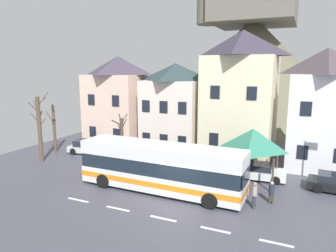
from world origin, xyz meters
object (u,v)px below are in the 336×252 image
(townhouse_03, at_px, (323,109))
(bare_tree_01, at_px, (54,128))
(parked_car_03, at_px, (89,147))
(bare_tree_02, at_px, (122,143))
(parked_car_01, at_px, (137,154))
(bare_tree_00, at_px, (40,128))
(pedestrian_00, at_px, (248,181))
(pedestrian_02, at_px, (228,176))
(parked_car_02, at_px, (256,171))
(pedestrian_01, at_px, (272,191))
(townhouse_00, at_px, (119,101))
(townhouse_02, at_px, (241,95))
(townhouse_01, at_px, (175,108))
(transit_bus, at_px, (161,168))
(pedestrian_03, at_px, (254,195))
(public_bench, at_px, (249,167))
(bus_shelter, at_px, (253,140))
(hilltop_castle, at_px, (251,66))

(townhouse_03, bearing_deg, bare_tree_01, -167.58)
(parked_car_03, relative_size, bare_tree_02, 0.88)
(parked_car_01, bearing_deg, bare_tree_00, -148.64)
(pedestrian_00, relative_size, pedestrian_02, 0.93)
(parked_car_02, bearing_deg, pedestrian_01, -74.10)
(townhouse_00, relative_size, parked_car_02, 2.25)
(parked_car_01, distance_m, parked_car_02, 10.58)
(townhouse_02, xyz_separation_m, pedestrian_02, (0.91, -8.32, -4.96))
(townhouse_01, distance_m, pedestrian_02, 11.14)
(townhouse_00, bearing_deg, pedestrian_01, -28.28)
(transit_bus, distance_m, bare_tree_00, 12.93)
(townhouse_01, height_order, pedestrian_03, townhouse_01)
(parked_car_02, bearing_deg, bare_tree_01, 176.86)
(parked_car_03, height_order, bare_tree_00, bare_tree_00)
(parked_car_03, bearing_deg, pedestrian_00, -19.18)
(pedestrian_01, distance_m, bare_tree_02, 11.73)
(transit_bus, bearing_deg, bare_tree_01, 162.13)
(parked_car_02, bearing_deg, pedestrian_02, -123.70)
(townhouse_02, distance_m, public_bench, 7.20)
(pedestrian_02, distance_m, bare_tree_01, 18.37)
(townhouse_00, bearing_deg, bare_tree_00, -109.00)
(townhouse_02, xyz_separation_m, parked_car_01, (-8.10, -5.39, -5.16))
(transit_bus, distance_m, parked_car_03, 11.97)
(pedestrian_03, height_order, bare_tree_02, bare_tree_02)
(transit_bus, bearing_deg, parked_car_02, 43.27)
(parked_car_02, bearing_deg, parked_car_01, 174.89)
(townhouse_00, distance_m, parked_car_03, 6.14)
(parked_car_01, height_order, pedestrian_01, pedestrian_01)
(townhouse_01, distance_m, parked_car_01, 6.32)
(transit_bus, bearing_deg, pedestrian_02, 31.18)
(parked_car_02, distance_m, parked_car_03, 16.14)
(townhouse_01, xyz_separation_m, townhouse_03, (13.16, -0.01, 0.56))
(pedestrian_02, relative_size, bare_tree_02, 0.34)
(townhouse_00, distance_m, transit_bus, 14.46)
(bus_shelter, bearing_deg, townhouse_00, 159.20)
(townhouse_02, bearing_deg, pedestrian_02, -83.76)
(parked_car_03, bearing_deg, bare_tree_00, -126.64)
(townhouse_01, xyz_separation_m, hilltop_castle, (3.47, 23.31, 4.34))
(transit_bus, xyz_separation_m, pedestrian_00, (5.48, 2.17, -0.84))
(townhouse_03, bearing_deg, parked_car_01, -162.28)
(transit_bus, xyz_separation_m, parked_car_02, (5.61, 5.12, -1.03))
(hilltop_castle, bearing_deg, pedestrian_01, -78.10)
(pedestrian_01, height_order, public_bench, pedestrian_01)
(parked_car_02, relative_size, pedestrian_02, 2.60)
(public_bench, height_order, bare_tree_00, bare_tree_00)
(pedestrian_00, relative_size, bare_tree_01, 0.31)
(townhouse_02, distance_m, pedestrian_02, 9.73)
(parked_car_03, height_order, public_bench, parked_car_03)
(parked_car_03, bearing_deg, public_bench, -4.82)
(pedestrian_00, distance_m, bare_tree_01, 19.82)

